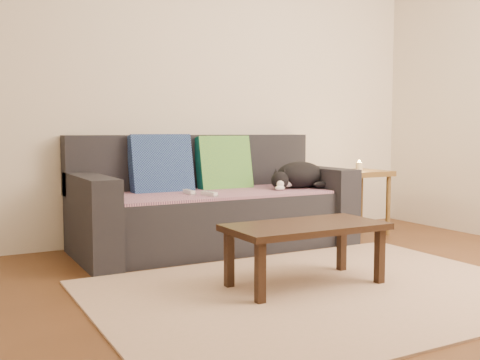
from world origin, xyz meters
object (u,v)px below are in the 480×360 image
object	(u,v)px
cat	(298,175)
wii_remote_a	(189,192)
side_table	(359,182)
sofa	(212,207)
coffee_table	(306,232)
wii_remote_b	(209,194)

from	to	relation	value
cat	wii_remote_a	size ratio (longest dim) A/B	3.71
wii_remote_a	side_table	world-z (taller)	side_table
sofa	wii_remote_a	world-z (taller)	sofa
cat	coffee_table	world-z (taller)	cat
wii_remote_b	coffee_table	bearing A→B (deg)	177.21
sofa	wii_remote_b	world-z (taller)	sofa
cat	side_table	size ratio (longest dim) A/B	1.00
wii_remote_b	side_table	world-z (taller)	side_table
sofa	cat	bearing A→B (deg)	-11.72
sofa	wii_remote_a	size ratio (longest dim) A/B	14.00
coffee_table	sofa	bearing A→B (deg)	89.55
wii_remote_a	coffee_table	xyz separation A→B (m)	(0.23, -1.15, -0.13)
side_table	coffee_table	world-z (taller)	side_table
wii_remote_a	wii_remote_b	distance (m)	0.20
sofa	side_table	xyz separation A→B (m)	(1.38, -0.10, 0.15)
sofa	cat	size ratio (longest dim) A/B	3.77
wii_remote_b	side_table	size ratio (longest dim) A/B	0.27
wii_remote_a	side_table	xyz separation A→B (m)	(1.63, 0.03, 0.01)
cat	coffee_table	xyz separation A→B (m)	(-0.72, -1.13, -0.22)
wii_remote_a	wii_remote_b	bearing A→B (deg)	-156.20
cat	coffee_table	bearing A→B (deg)	-97.91
cat	sofa	bearing A→B (deg)	-167.13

